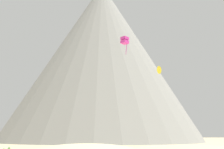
{
  "coord_description": "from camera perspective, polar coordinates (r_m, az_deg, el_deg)",
  "views": [
    {
      "loc": [
        -6.24,
        -23.22,
        2.6
      ],
      "look_at": [
        2.18,
        41.52,
        15.5
      ],
      "focal_mm": 48.48,
      "sensor_mm": 36.0,
      "label": 1
    }
  ],
  "objects": [
    {
      "name": "bush_low_patch",
      "position": [
        48.32,
        19.01,
        -13.14
      ],
      "size": [
        1.95,
        1.95,
        0.9
      ],
      "primitive_type": "cone",
      "rotation": [
        0.0,
        0.0,
        0.85
      ],
      "color": "#386633",
      "rests_on": "ground_plane"
    },
    {
      "name": "rock_massif",
      "position": [
        110.22,
        -2.12,
        2.44
      ],
      "size": [
        89.53,
        89.53,
        59.02
      ],
      "color": "gray",
      "rests_on": "ground_plane"
    },
    {
      "name": "kite_yellow_mid",
      "position": [
        72.5,
        8.79,
        0.85
      ],
      "size": [
        1.71,
        1.47,
        1.88
      ],
      "rotation": [
        0.0,
        0.0,
        3.81
      ],
      "color": "yellow"
    },
    {
      "name": "kite_magenta_mid",
      "position": [
        51.73,
        2.41,
        6.43
      ],
      "size": [
        1.53,
        1.52,
        3.05
      ],
      "rotation": [
        0.0,
        0.0,
        2.24
      ],
      "color": "#D1339E"
    }
  ]
}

